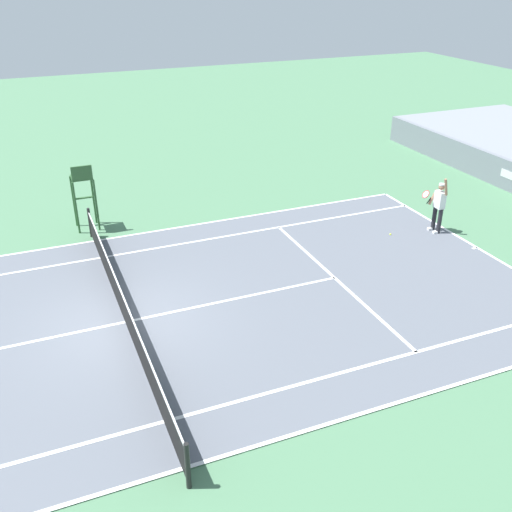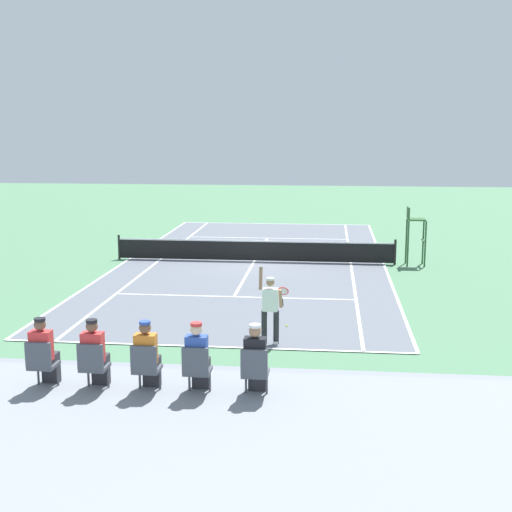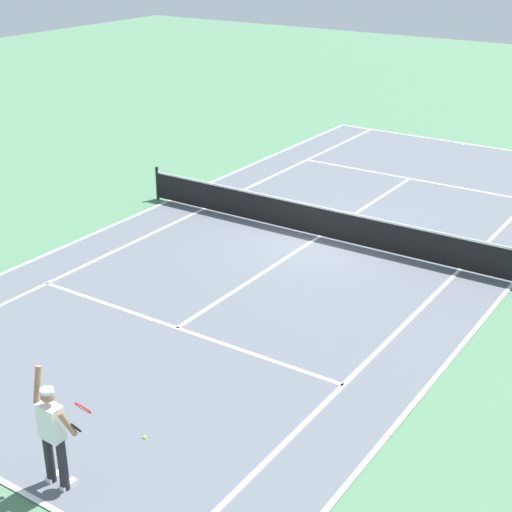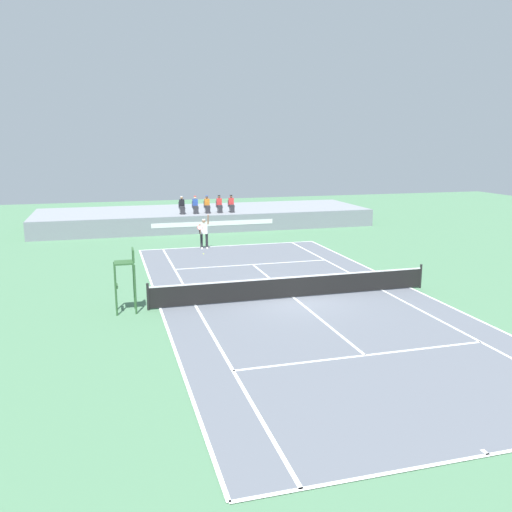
# 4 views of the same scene
# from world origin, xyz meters

# --- Properties ---
(ground_plane) EXTENTS (80.00, 80.00, 0.00)m
(ground_plane) POSITION_xyz_m (0.00, 0.00, 0.00)
(ground_plane) COLOR #4C7A56
(court) EXTENTS (11.08, 23.88, 0.03)m
(court) POSITION_xyz_m (0.00, 0.00, 0.01)
(court) COLOR slate
(court) RESTS_ON ground
(net) EXTENTS (11.98, 0.10, 1.07)m
(net) POSITION_xyz_m (0.00, 0.00, 0.52)
(net) COLOR black
(net) RESTS_ON ground
(barrier_wall) EXTENTS (24.92, 0.25, 1.27)m
(barrier_wall) POSITION_xyz_m (0.00, 16.96, 0.64)
(barrier_wall) COLOR gray
(barrier_wall) RESTS_ON ground
(bleacher_platform) EXTENTS (24.92, 7.40, 1.27)m
(bleacher_platform) POSITION_xyz_m (0.00, 20.78, 0.63)
(bleacher_platform) COLOR gray
(bleacher_platform) RESTS_ON ground
(spectator_seated_0) EXTENTS (0.44, 0.60, 1.26)m
(spectator_seated_0) POSITION_xyz_m (-2.00, 18.26, 1.88)
(spectator_seated_0) COLOR #474C56
(spectator_seated_0) RESTS_ON bleacher_platform
(spectator_seated_1) EXTENTS (0.44, 0.60, 1.26)m
(spectator_seated_1) POSITION_xyz_m (-1.03, 18.26, 1.88)
(spectator_seated_1) COLOR #474C56
(spectator_seated_1) RESTS_ON bleacher_platform
(spectator_seated_2) EXTENTS (0.44, 0.60, 1.26)m
(spectator_seated_2) POSITION_xyz_m (-0.17, 18.26, 1.88)
(spectator_seated_2) COLOR #474C56
(spectator_seated_2) RESTS_ON bleacher_platform
(spectator_seated_3) EXTENTS (0.44, 0.60, 1.26)m
(spectator_seated_3) POSITION_xyz_m (0.74, 18.26, 1.88)
(spectator_seated_3) COLOR #474C56
(spectator_seated_3) RESTS_ON bleacher_platform
(spectator_seated_4) EXTENTS (0.44, 0.60, 1.26)m
(spectator_seated_4) POSITION_xyz_m (1.64, 18.26, 1.88)
(spectator_seated_4) COLOR #474C56
(spectator_seated_4) RESTS_ON bleacher_platform
(tennis_player) EXTENTS (0.77, 0.62, 2.08)m
(tennis_player) POSITION_xyz_m (-1.67, 11.43, 0.99)
(tennis_player) COLOR #232328
(tennis_player) RESTS_ON ground
(tennis_ball) EXTENTS (0.07, 0.07, 0.07)m
(tennis_ball) POSITION_xyz_m (-2.01, 9.78, 0.03)
(tennis_ball) COLOR #D1E533
(tennis_ball) RESTS_ON ground
(umpire_chair) EXTENTS (0.77, 0.77, 2.44)m
(umpire_chair) POSITION_xyz_m (-6.70, 0.00, 1.56)
(umpire_chair) COLOR #2D562D
(umpire_chair) RESTS_ON ground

